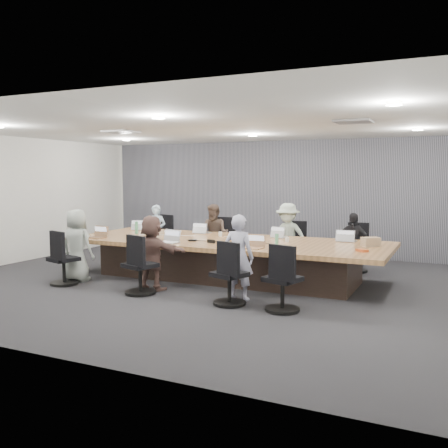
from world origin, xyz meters
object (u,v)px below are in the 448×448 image
at_px(person_3, 352,244).
at_px(bottle_green_right, 277,240).
at_px(laptop_3, 347,241).
at_px(chair_5, 140,270).
at_px(snack_packet, 362,250).
at_px(laptop_5, 169,242).
at_px(chair_7, 283,284).
at_px(person_2, 288,237).
at_px(person_5, 152,253).
at_px(person_4, 77,245).
at_px(person_6, 239,257).
at_px(person_1, 215,234).
at_px(conference_table, 226,258).
at_px(chair_6, 229,279).
at_px(chair_1, 222,244).
at_px(chair_4, 64,263).
at_px(chair_2, 293,250).
at_px(chair_0, 164,240).
at_px(chair_3, 355,253).
at_px(laptop_1, 203,233).
at_px(laptop_0, 143,229).
at_px(canvas_bag, 371,242).
at_px(laptop_4, 96,237).
at_px(stapler, 211,241).
at_px(bottle_green_left, 137,228).
at_px(bottle_clear, 155,230).
at_px(mug_brown, 105,231).
at_px(person_0, 156,232).

distance_m(person_3, bottle_green_right, 2.04).
bearing_deg(laptop_3, chair_5, 41.74).
bearing_deg(snack_packet, laptop_5, -172.67).
distance_m(chair_7, person_2, 3.20).
relative_size(person_5, laptop_5, 3.60).
bearing_deg(chair_5, bottle_green_right, 51.29).
relative_size(person_4, person_6, 0.99).
height_order(chair_5, person_1, person_1).
distance_m(laptop_3, person_5, 3.58).
relative_size(conference_table, person_2, 4.35).
bearing_deg(snack_packet, chair_6, -142.29).
bearing_deg(chair_1, chair_4, 62.73).
xyz_separation_m(conference_table, person_1, (-0.90, 1.35, 0.26)).
distance_m(person_2, person_6, 2.70).
height_order(bottle_green_right, snack_packet, bottle_green_right).
relative_size(chair_2, snack_packet, 4.14).
xyz_separation_m(chair_0, person_6, (3.27, -3.05, 0.28)).
xyz_separation_m(chair_1, laptop_5, (0.13, -2.50, 0.35)).
height_order(chair_3, laptop_1, chair_3).
xyz_separation_m(laptop_0, canvas_bag, (5.02, -0.51, 0.07)).
relative_size(laptop_4, stapler, 2.02).
height_order(person_3, bottle_green_left, person_3).
bearing_deg(person_1, person_3, -5.68).
height_order(person_3, person_6, person_6).
relative_size(bottle_clear, mug_brown, 1.87).
distance_m(laptop_0, laptop_3, 4.51).
xyz_separation_m(laptop_4, person_6, (3.25, -0.55, -0.07)).
bearing_deg(chair_0, mug_brown, 99.31).
relative_size(laptop_3, mug_brown, 2.98).
height_order(laptop_0, person_3, person_3).
distance_m(chair_1, person_6, 3.53).
bearing_deg(chair_4, chair_2, 64.13).
bearing_deg(person_4, chair_3, -146.73).
distance_m(laptop_3, person_6, 2.48).
height_order(conference_table, laptop_4, laptop_4).
xyz_separation_m(chair_1, bottle_clear, (-0.69, -1.70, 0.45)).
relative_size(chair_4, stapler, 4.77).
height_order(person_1, laptop_3, person_1).
relative_size(person_2, bottle_green_left, 5.45).
xyz_separation_m(chair_2, bottle_clear, (-2.36, -1.70, 0.47)).
relative_size(laptop_0, bottle_green_left, 1.23).
relative_size(laptop_3, person_6, 0.25).
distance_m(stapler, snack_packet, 2.63).
bearing_deg(canvas_bag, person_0, 168.04).
xyz_separation_m(person_3, bottle_clear, (-3.68, -1.35, 0.23)).
height_order(chair_7, snack_packet, chair_7).
xyz_separation_m(person_1, bottle_green_right, (2.06, -1.80, 0.19)).
relative_size(laptop_0, laptop_5, 0.88).
distance_m(laptop_3, canvas_bag, 0.72).
xyz_separation_m(chair_3, person_6, (-1.24, -3.05, 0.29)).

